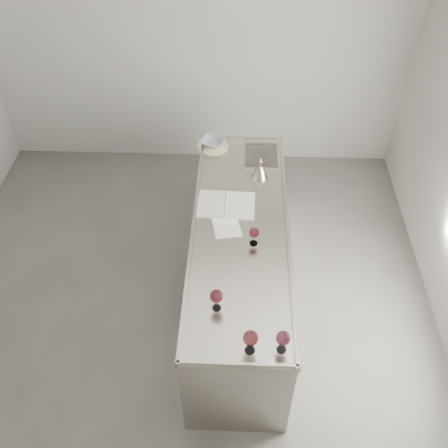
{
  "coord_description": "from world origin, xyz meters",
  "views": [
    {
      "loc": [
        0.48,
        -2.45,
        3.71
      ],
      "look_at": [
        0.37,
        0.26,
        1.02
      ],
      "focal_mm": 40.0,
      "sensor_mm": 36.0,
      "label": 1
    }
  ],
  "objects_px": {
    "wine_glass_left": "(216,297)",
    "ceramic_bowl": "(213,142)",
    "wine_glass_small": "(254,233)",
    "counter": "(239,267)",
    "wine_glass_right": "(283,339)",
    "notebook": "(226,204)",
    "wine_glass_middle": "(251,339)",
    "wine_funnel": "(260,172)"
  },
  "relations": [
    {
      "from": "wine_glass_left",
      "to": "wine_glass_small",
      "type": "distance_m",
      "value": 0.66
    },
    {
      "from": "wine_glass_middle",
      "to": "wine_glass_small",
      "type": "relative_size",
      "value": 1.19
    },
    {
      "from": "counter",
      "to": "notebook",
      "type": "distance_m",
      "value": 0.56
    },
    {
      "from": "wine_glass_middle",
      "to": "wine_glass_right",
      "type": "xyz_separation_m",
      "value": [
        0.2,
        0.01,
        -0.01
      ]
    },
    {
      "from": "wine_glass_left",
      "to": "wine_glass_small",
      "type": "height_order",
      "value": "wine_glass_left"
    },
    {
      "from": "wine_glass_left",
      "to": "notebook",
      "type": "distance_m",
      "value": 1.04
    },
    {
      "from": "wine_glass_middle",
      "to": "wine_glass_small",
      "type": "height_order",
      "value": "wine_glass_middle"
    },
    {
      "from": "wine_glass_right",
      "to": "wine_funnel",
      "type": "relative_size",
      "value": 0.82
    },
    {
      "from": "wine_glass_left",
      "to": "notebook",
      "type": "xyz_separation_m",
      "value": [
        0.03,
        1.03,
        -0.12
      ]
    },
    {
      "from": "notebook",
      "to": "wine_glass_middle",
      "type": "bearing_deg",
      "value": -79.4
    },
    {
      "from": "wine_glass_middle",
      "to": "notebook",
      "type": "distance_m",
      "value": 1.37
    },
    {
      "from": "ceramic_bowl",
      "to": "counter",
      "type": "bearing_deg",
      "value": -75.69
    },
    {
      "from": "wine_glass_small",
      "to": "wine_glass_left",
      "type": "bearing_deg",
      "value": -112.53
    },
    {
      "from": "wine_glass_middle",
      "to": "wine_glass_right",
      "type": "height_order",
      "value": "wine_glass_middle"
    },
    {
      "from": "notebook",
      "to": "wine_funnel",
      "type": "distance_m",
      "value": 0.46
    },
    {
      "from": "wine_glass_small",
      "to": "notebook",
      "type": "height_order",
      "value": "wine_glass_small"
    },
    {
      "from": "wine_glass_small",
      "to": "wine_glass_right",
      "type": "bearing_deg",
      "value": -79.32
    },
    {
      "from": "wine_glass_left",
      "to": "wine_glass_right",
      "type": "distance_m",
      "value": 0.52
    },
    {
      "from": "wine_glass_middle",
      "to": "notebook",
      "type": "bearing_deg",
      "value": 98.26
    },
    {
      "from": "counter",
      "to": "notebook",
      "type": "bearing_deg",
      "value": 114.48
    },
    {
      "from": "counter",
      "to": "wine_glass_right",
      "type": "height_order",
      "value": "wine_glass_right"
    },
    {
      "from": "wine_glass_left",
      "to": "notebook",
      "type": "relative_size",
      "value": 0.37
    },
    {
      "from": "wine_glass_left",
      "to": "wine_funnel",
      "type": "relative_size",
      "value": 0.81
    },
    {
      "from": "wine_glass_left",
      "to": "ceramic_bowl",
      "type": "height_order",
      "value": "wine_glass_left"
    },
    {
      "from": "wine_funnel",
      "to": "wine_glass_left",
      "type": "bearing_deg",
      "value": -102.43
    },
    {
      "from": "wine_glass_middle",
      "to": "ceramic_bowl",
      "type": "xyz_separation_m",
      "value": [
        -0.35,
        2.16,
        -0.09
      ]
    },
    {
      "from": "wine_funnel",
      "to": "notebook",
      "type": "bearing_deg",
      "value": -127.38
    },
    {
      "from": "wine_glass_left",
      "to": "wine_funnel",
      "type": "height_order",
      "value": "wine_funnel"
    },
    {
      "from": "wine_glass_middle",
      "to": "wine_funnel",
      "type": "height_order",
      "value": "wine_funnel"
    },
    {
      "from": "wine_glass_right",
      "to": "notebook",
      "type": "xyz_separation_m",
      "value": [
        -0.39,
        1.33,
        -0.12
      ]
    },
    {
      "from": "ceramic_bowl",
      "to": "wine_funnel",
      "type": "height_order",
      "value": "wine_funnel"
    },
    {
      "from": "ceramic_bowl",
      "to": "wine_funnel",
      "type": "xyz_separation_m",
      "value": [
        0.43,
        -0.45,
        0.02
      ]
    },
    {
      "from": "wine_glass_small",
      "to": "wine_funnel",
      "type": "distance_m",
      "value": 0.79
    },
    {
      "from": "counter",
      "to": "wine_glass_small",
      "type": "relative_size",
      "value": 15.16
    },
    {
      "from": "counter",
      "to": "wine_glass_right",
      "type": "bearing_deg",
      "value": -75.6
    },
    {
      "from": "wine_glass_middle",
      "to": "wine_funnel",
      "type": "distance_m",
      "value": 1.71
    },
    {
      "from": "wine_glass_left",
      "to": "wine_glass_right",
      "type": "xyz_separation_m",
      "value": [
        0.42,
        -0.3,
        0.0
      ]
    },
    {
      "from": "counter",
      "to": "wine_glass_right",
      "type": "xyz_separation_m",
      "value": [
        0.27,
        -1.07,
        0.59
      ]
    },
    {
      "from": "ceramic_bowl",
      "to": "wine_glass_small",
      "type": "bearing_deg",
      "value": -73.01
    },
    {
      "from": "wine_glass_small",
      "to": "ceramic_bowl",
      "type": "distance_m",
      "value": 1.29
    },
    {
      "from": "wine_glass_small",
      "to": "notebook",
      "type": "xyz_separation_m",
      "value": [
        -0.22,
        0.42,
        -0.11
      ]
    },
    {
      "from": "wine_glass_middle",
      "to": "ceramic_bowl",
      "type": "distance_m",
      "value": 2.19
    }
  ]
}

